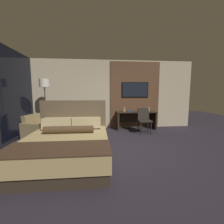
# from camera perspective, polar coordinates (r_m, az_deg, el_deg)

# --- Properties ---
(ground_plane) EXTENTS (16.00, 16.00, 0.00)m
(ground_plane) POSITION_cam_1_polar(r_m,az_deg,el_deg) (3.96, 0.93, -14.35)
(ground_plane) COLOR #28232D
(wall_back_tv_panel) EXTENTS (7.20, 0.09, 2.80)m
(wall_back_tv_panel) POSITION_cam_1_polar(r_m,az_deg,el_deg) (6.28, -0.42, 6.64)
(wall_back_tv_panel) COLOR #BCAD8E
(wall_back_tv_panel) RESTS_ON ground_plane
(bed) EXTENTS (1.79, 2.20, 1.25)m
(bed) POSITION_cam_1_polar(r_m,az_deg,el_deg) (3.54, -16.54, -11.60)
(bed) COLOR #33281E
(bed) RESTS_ON ground_plane
(desk) EXTENTS (1.58, 0.57, 0.72)m
(desk) POSITION_cam_1_polar(r_m,az_deg,el_deg) (6.22, 9.12, -1.91)
(desk) COLOR #2D2319
(desk) RESTS_ON ground_plane
(tv) EXTENTS (1.12, 0.04, 0.63)m
(tv) POSITION_cam_1_polar(r_m,az_deg,el_deg) (6.38, 8.77, 8.39)
(tv) COLOR black
(desk_chair) EXTENTS (0.46, 0.46, 0.91)m
(desk_chair) POSITION_cam_1_polar(r_m,az_deg,el_deg) (5.62, 12.08, -2.29)
(desk_chair) COLOR #28231E
(desk_chair) RESTS_ON ground_plane
(armchair_by_window) EXTENTS (1.05, 1.08, 0.79)m
(armchair_by_window) POSITION_cam_1_polar(r_m,az_deg,el_deg) (5.33, -25.44, -6.41)
(armchair_by_window) COLOR olive
(armchair_by_window) RESTS_ON ground_plane
(floor_lamp) EXTENTS (0.34, 0.34, 1.95)m
(floor_lamp) POSITION_cam_1_polar(r_m,az_deg,el_deg) (5.82, -24.32, 8.41)
(floor_lamp) COLOR #282623
(floor_lamp) RESTS_ON ground_plane
(vase_tall) EXTENTS (0.13, 0.13, 0.26)m
(vase_tall) POSITION_cam_1_polar(r_m,az_deg,el_deg) (6.10, 4.62, 1.45)
(vase_tall) COLOR #846647
(vase_tall) RESTS_ON desk
(vase_short) EXTENTS (0.09, 0.09, 0.16)m
(vase_short) POSITION_cam_1_polar(r_m,az_deg,el_deg) (6.28, 13.70, 0.98)
(vase_short) COLOR silver
(vase_short) RESTS_ON desk
(book) EXTENTS (0.23, 0.17, 0.03)m
(book) POSITION_cam_1_polar(r_m,az_deg,el_deg) (6.12, 6.72, 0.37)
(book) COLOR navy
(book) RESTS_ON desk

